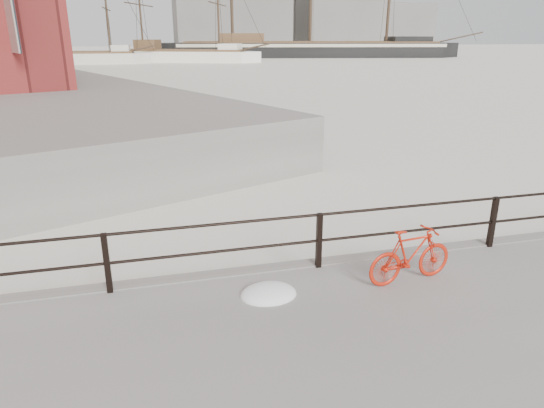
{
  "coord_description": "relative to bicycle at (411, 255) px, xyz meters",
  "views": [
    {
      "loc": [
        -6.23,
        -7.39,
        4.21
      ],
      "look_at": [
        -3.91,
        1.5,
        1.0
      ],
      "focal_mm": 32.0,
      "sensor_mm": 36.0,
      "label": 1
    }
  ],
  "objects": [
    {
      "name": "industrial_mid",
      "position": [
        57.23,
        146.02,
        11.18
      ],
      "size": [
        26.0,
        20.0,
        24.0
      ],
      "primitive_type": "cube",
      "color": "gray",
      "rests_on": "ground"
    },
    {
      "name": "industrial_west",
      "position": [
        22.23,
        141.02,
        8.18
      ],
      "size": [
        32.0,
        18.0,
        18.0
      ],
      "primitive_type": "cube",
      "color": "gray",
      "rests_on": "ground"
    },
    {
      "name": "guardrail",
      "position": [
        2.23,
        0.87,
        0.03
      ],
      "size": [
        28.0,
        0.1,
        1.0
      ],
      "primitive_type": null,
      "color": "black",
      "rests_on": "promenade"
    },
    {
      "name": "barque_black",
      "position": [
        28.86,
        89.83,
        -0.82
      ],
      "size": [
        70.54,
        35.7,
        37.63
      ],
      "primitive_type": null,
      "rotation": [
        0.0,
        0.0,
        -0.21
      ],
      "color": "black",
      "rests_on": "ground"
    },
    {
      "name": "schooner_left",
      "position": [
        -13.8,
        76.24,
        -0.82
      ],
      "size": [
        24.5,
        12.05,
        18.27
      ],
      "primitive_type": null,
      "rotation": [
        0.0,
        0.0,
        -0.05
      ],
      "color": "beige",
      "rests_on": "ground"
    },
    {
      "name": "bicycle",
      "position": [
        0.0,
        0.0,
        0.0
      ],
      "size": [
        1.57,
        0.42,
        0.94
      ],
      "primitive_type": "imported",
      "rotation": [
        0.0,
        0.0,
        0.12
      ],
      "color": "red",
      "rests_on": "promenade"
    },
    {
      "name": "industrial_east",
      "position": [
        80.23,
        151.02,
        6.18
      ],
      "size": [
        20.0,
        16.0,
        14.0
      ],
      "primitive_type": "cube",
      "color": "gray",
      "rests_on": "ground"
    },
    {
      "name": "ground",
      "position": [
        2.23,
        1.02,
        -0.82
      ],
      "size": [
        400.0,
        400.0,
        0.0
      ],
      "primitive_type": "plane",
      "color": "white",
      "rests_on": "ground"
    },
    {
      "name": "schooner_mid",
      "position": [
        2.56,
        77.91,
        -0.82
      ],
      "size": [
        30.72,
        21.62,
        20.41
      ],
      "primitive_type": null,
      "rotation": [
        0.0,
        0.0,
        -0.38
      ],
      "color": "white",
      "rests_on": "ground"
    }
  ]
}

